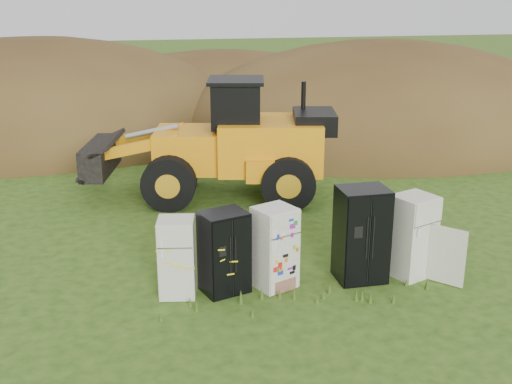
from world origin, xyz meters
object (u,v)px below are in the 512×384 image
(fridge_leftmost, at_px, (177,257))
(wheel_loader, at_px, (206,139))
(fridge_sticker, at_px, (274,247))
(fridge_open_door, at_px, (412,236))
(fridge_black_right, at_px, (361,234))
(fridge_black_side, at_px, (224,252))

(fridge_leftmost, height_order, wheel_loader, wheel_loader)
(fridge_sticker, relative_size, fridge_open_door, 0.96)
(fridge_black_right, height_order, fridge_open_door, fridge_black_right)
(fridge_open_door, bearing_deg, fridge_sticker, 156.83)
(fridge_black_side, height_order, fridge_sticker, fridge_sticker)
(fridge_sticker, xyz_separation_m, fridge_black_right, (1.81, -0.00, 0.14))
(fridge_black_right, distance_m, wheel_loader, 6.47)
(fridge_leftmost, bearing_deg, fridge_black_side, 7.22)
(fridge_black_side, height_order, fridge_open_door, fridge_open_door)
(fridge_black_side, relative_size, fridge_sticker, 0.99)
(wheel_loader, bearing_deg, fridge_open_door, -48.25)
(fridge_leftmost, bearing_deg, fridge_black_right, 8.87)
(fridge_black_side, height_order, fridge_black_right, fridge_black_right)
(fridge_open_door, bearing_deg, fridge_black_side, 157.32)
(fridge_open_door, bearing_deg, fridge_black_right, 155.85)
(fridge_black_right, bearing_deg, fridge_leftmost, 178.42)
(fridge_black_side, distance_m, fridge_sticker, 1.02)
(fridge_open_door, distance_m, wheel_loader, 7.00)
(fridge_leftmost, height_order, fridge_black_side, fridge_black_side)
(fridge_leftmost, relative_size, fridge_black_right, 0.80)
(fridge_sticker, height_order, fridge_black_right, fridge_black_right)
(fridge_black_side, distance_m, fridge_black_right, 2.83)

